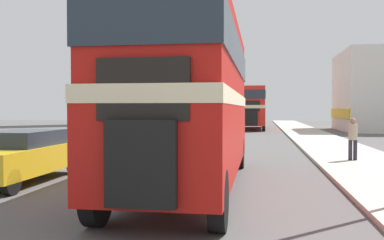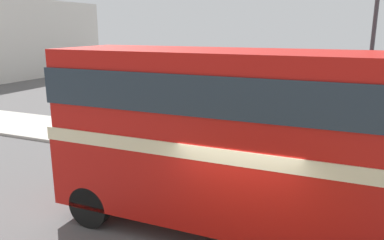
{
  "view_description": "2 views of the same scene",
  "coord_description": "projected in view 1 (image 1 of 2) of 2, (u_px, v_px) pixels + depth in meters",
  "views": [
    {
      "loc": [
        2.93,
        -11.29,
        2.09
      ],
      "look_at": [
        1.17,
        -0.17,
        1.78
      ],
      "focal_mm": 40.0,
      "sensor_mm": 36.0,
      "label": 1
    },
    {
      "loc": [
        -6.62,
        -1.85,
        4.75
      ],
      "look_at": [
        1.17,
        1.45,
        2.66
      ],
      "focal_mm": 35.0,
      "sensor_mm": 36.0,
      "label": 2
    }
  ],
  "objects": [
    {
      "name": "pedestrian_walking",
      "position": [
        353.0,
        136.0,
        16.22
      ],
      "size": [
        0.32,
        0.32,
        1.6
      ],
      "color": "#282833",
      "rests_on": "sidewalk_right"
    },
    {
      "name": "bus_distant",
      "position": [
        252.0,
        105.0,
        43.39
      ],
      "size": [
        2.51,
        10.95,
        4.15
      ],
      "color": "red",
      "rests_on": "ground_plane"
    },
    {
      "name": "double_decker_bus",
      "position": [
        192.0,
        91.0,
        11.23
      ],
      "size": [
        2.47,
        9.85,
        4.29
      ],
      "color": "#B2140F",
      "rests_on": "ground_plane"
    },
    {
      "name": "ground_plane",
      "position": [
        151.0,
        185.0,
        11.67
      ],
      "size": [
        120.0,
        120.0,
        0.0
      ],
      "primitive_type": "plane",
      "color": "#565454"
    },
    {
      "name": "car_parked_near",
      "position": [
        21.0,
        155.0,
        12.12
      ],
      "size": [
        1.8,
        4.39,
        1.45
      ],
      "color": "gold",
      "rests_on": "ground_plane"
    }
  ]
}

